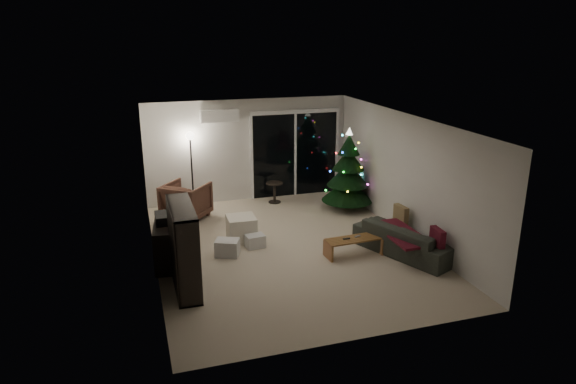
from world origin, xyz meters
name	(u,v)px	position (x,y,z in m)	size (l,w,h in m)	color
room	(287,176)	(0.46, 1.49, 1.02)	(6.50, 7.51, 2.60)	beige
bookshelf	(173,249)	(-2.25, -1.01, 0.71)	(0.36, 1.41, 1.41)	black
media_cabinet	(169,242)	(-2.25, 0.05, 0.39)	(0.47, 1.24, 0.78)	black
stereo	(167,218)	(-2.25, 0.05, 0.86)	(0.39, 0.47, 0.17)	black
armchair	(186,201)	(-1.68, 2.27, 0.42)	(0.89, 0.91, 0.83)	#513226
ottoman	(241,228)	(-0.77, 0.67, 0.25)	(0.56, 0.56, 0.50)	beige
cardboard_box_a	(227,248)	(-1.18, 0.02, 0.15)	(0.43, 0.33, 0.31)	silver
cardboard_box_b	(255,241)	(-0.59, 0.24, 0.13)	(0.36, 0.27, 0.25)	silver
side_table	(275,192)	(0.52, 2.78, 0.25)	(0.41, 0.41, 0.51)	black
floor_lamp	(192,172)	(-1.43, 3.02, 0.88)	(0.28, 0.28, 1.76)	black
sofa	(405,239)	(2.05, -0.90, 0.29)	(1.99, 0.78, 0.58)	#3B3F37
sofa_throw	(401,233)	(1.95, -0.90, 0.42)	(0.62, 1.44, 0.05)	#511420
cushion_a	(401,215)	(2.30, -0.25, 0.53)	(0.11, 0.38, 0.38)	olive
cushion_b	(437,239)	(2.30, -1.55, 0.53)	(0.11, 0.38, 0.38)	#511420
coffee_table	(353,247)	(1.09, -0.68, 0.17)	(1.08, 0.38, 0.34)	brown
remote_a	(346,239)	(0.94, -0.68, 0.35)	(0.14, 0.04, 0.02)	black
remote_b	(358,236)	(1.19, -0.63, 0.35)	(0.13, 0.04, 0.02)	slate
christmas_tree	(348,169)	(2.03, 1.79, 0.98)	(1.21, 1.21, 1.96)	black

